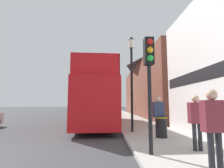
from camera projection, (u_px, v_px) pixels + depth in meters
ground_plane at (75, 115)px, 25.08m from camera, size 144.00×144.00×0.00m
sidewalk at (124, 116)px, 22.40m from camera, size 3.16×108.00×0.14m
brick_terrace_rear at (159, 82)px, 22.64m from camera, size 6.00×20.31×8.92m
tour_bus at (96, 100)px, 13.77m from camera, size 2.98×11.35×4.15m
parked_car_ahead_of_bus at (102, 111)px, 21.77m from camera, size 2.01×4.54×1.44m
pedestrian_nearest at (213, 122)px, 3.76m from camera, size 0.46×0.26×1.77m
pedestrian_second at (196, 117)px, 5.57m from camera, size 0.45×0.25×1.74m
pedestrian_third at (158, 112)px, 7.86m from camera, size 0.47×0.26×1.79m
traffic_signal at (149, 67)px, 5.33m from camera, size 0.28×0.42×3.50m
lamp_post_nearest at (132, 65)px, 9.61m from camera, size 0.35×0.35×5.24m
lamp_post_second at (119, 87)px, 17.67m from camera, size 0.35×0.35×4.61m
lamp_post_third at (113, 91)px, 25.78m from camera, size 0.35×0.35×4.84m
litter_bin at (162, 126)px, 7.65m from camera, size 0.48×0.48×0.90m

